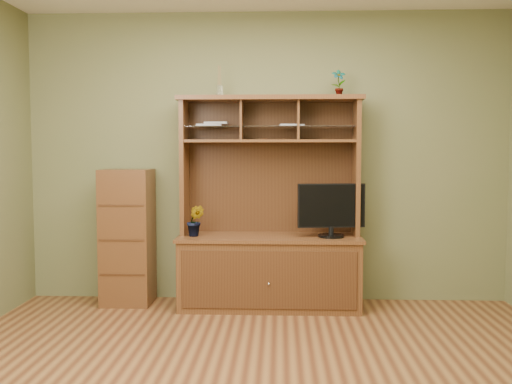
{
  "coord_description": "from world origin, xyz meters",
  "views": [
    {
      "loc": [
        0.13,
        -3.37,
        1.42
      ],
      "look_at": [
        -0.06,
        1.2,
        1.08
      ],
      "focal_mm": 40.0,
      "sensor_mm": 36.0,
      "label": 1
    }
  ],
  "objects": [
    {
      "name": "room",
      "position": [
        0.0,
        0.0,
        1.35
      ],
      "size": [
        4.54,
        4.04,
        2.74
      ],
      "color": "#552C18",
      "rests_on": "ground"
    },
    {
      "name": "media_hutch",
      "position": [
        0.04,
        1.73,
        0.52
      ],
      "size": [
        1.66,
        0.61,
        1.9
      ],
      "color": "#4B2A15",
      "rests_on": "room"
    },
    {
      "name": "monitor",
      "position": [
        0.58,
        1.65,
        0.9
      ],
      "size": [
        0.6,
        0.23,
        0.47
      ],
      "rotation": [
        0.0,
        0.0,
        0.13
      ],
      "color": "black",
      "rests_on": "media_hutch"
    },
    {
      "name": "orchid_plant",
      "position": [
        -0.62,
        1.65,
        0.79
      ],
      "size": [
        0.16,
        0.13,
        0.28
      ],
      "primitive_type": "imported",
      "rotation": [
        0.0,
        0.0,
        -0.07
      ],
      "color": "#265B1F",
      "rests_on": "media_hutch"
    },
    {
      "name": "top_plant",
      "position": [
        0.65,
        1.8,
        2.02
      ],
      "size": [
        0.13,
        0.09,
        0.24
      ],
      "primitive_type": "imported",
      "rotation": [
        0.0,
        0.0,
        0.07
      ],
      "color": "#3C6C26",
      "rests_on": "media_hutch"
    },
    {
      "name": "reed_diffuser",
      "position": [
        -0.42,
        1.8,
        2.01
      ],
      "size": [
        0.06,
        0.06,
        0.28
      ],
      "color": "silver",
      "rests_on": "media_hutch"
    },
    {
      "name": "magazines",
      "position": [
        -0.25,
        1.8,
        1.65
      ],
      "size": [
        0.99,
        0.2,
        0.04
      ],
      "color": "#B2B2B7",
      "rests_on": "media_hutch"
    },
    {
      "name": "side_cabinet",
      "position": [
        -1.27,
        1.78,
        0.62
      ],
      "size": [
        0.44,
        0.41,
        1.24
      ],
      "color": "#4B2A15",
      "rests_on": "room"
    }
  ]
}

